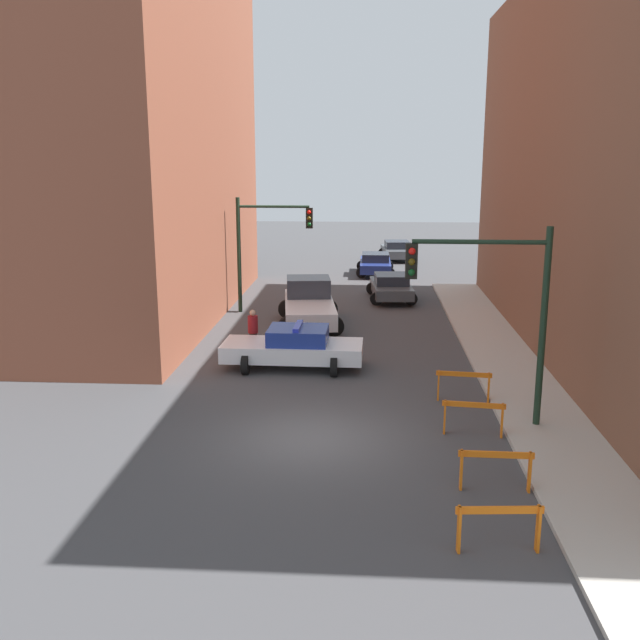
# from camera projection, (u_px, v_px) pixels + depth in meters

# --- Properties ---
(ground_plane) EXTENTS (120.00, 120.00, 0.00)m
(ground_plane) POSITION_uv_depth(u_px,v_px,m) (310.00, 438.00, 18.17)
(ground_plane) COLOR #424244
(sidewalk_right) EXTENTS (2.40, 44.00, 0.12)m
(sidewalk_right) POSITION_uv_depth(u_px,v_px,m) (558.00, 442.00, 17.76)
(sidewalk_right) COLOR #B2ADA3
(sidewalk_right) RESTS_ON ground_plane
(building_corner_left) EXTENTS (14.00, 20.00, 24.93)m
(building_corner_left) POSITION_uv_depth(u_px,v_px,m) (50.00, 21.00, 29.72)
(building_corner_left) COLOR brown
(building_corner_left) RESTS_ON ground_plane
(traffic_light_near) EXTENTS (3.64, 0.35, 5.20)m
(traffic_light_near) POSITION_uv_depth(u_px,v_px,m) (498.00, 297.00, 18.11)
(traffic_light_near) COLOR black
(traffic_light_near) RESTS_ON sidewalk_right
(traffic_light_far) EXTENTS (3.44, 0.35, 5.20)m
(traffic_light_far) POSITION_uv_depth(u_px,v_px,m) (263.00, 238.00, 31.94)
(traffic_light_far) COLOR black
(traffic_light_far) RESTS_ON ground_plane
(police_car) EXTENTS (4.74, 2.42, 1.52)m
(police_car) POSITION_uv_depth(u_px,v_px,m) (294.00, 347.00, 23.99)
(police_car) COLOR white
(police_car) RESTS_ON ground_plane
(white_truck) EXTENTS (3.05, 5.60, 1.90)m
(white_truck) POSITION_uv_depth(u_px,v_px,m) (309.00, 304.00, 30.02)
(white_truck) COLOR silver
(white_truck) RESTS_ON ground_plane
(parked_car_near) EXTENTS (2.47, 4.42, 1.31)m
(parked_car_near) POSITION_uv_depth(u_px,v_px,m) (391.00, 286.00, 35.31)
(parked_car_near) COLOR #474C51
(parked_car_near) RESTS_ON ground_plane
(parked_car_mid) EXTENTS (2.29, 4.31, 1.31)m
(parked_car_mid) POSITION_uv_depth(u_px,v_px,m) (375.00, 263.00, 42.77)
(parked_car_mid) COLOR navy
(parked_car_mid) RESTS_ON ground_plane
(parked_car_far) EXTENTS (2.49, 4.43, 1.31)m
(parked_car_far) POSITION_uv_depth(u_px,v_px,m) (397.00, 250.00, 48.77)
(parked_car_far) COLOR #474C51
(parked_car_far) RESTS_ON ground_plane
(pedestrian_crossing) EXTENTS (0.39, 0.39, 1.66)m
(pedestrian_crossing) POSITION_uv_depth(u_px,v_px,m) (253.00, 332.00, 25.54)
(pedestrian_crossing) COLOR #382D23
(pedestrian_crossing) RESTS_ON ground_plane
(barrier_front) EXTENTS (1.60, 0.28, 0.90)m
(barrier_front) POSITION_uv_depth(u_px,v_px,m) (499.00, 521.00, 12.84)
(barrier_front) COLOR orange
(barrier_front) RESTS_ON ground_plane
(barrier_mid) EXTENTS (1.60, 0.19, 0.90)m
(barrier_mid) POSITION_uv_depth(u_px,v_px,m) (496.00, 464.00, 15.20)
(barrier_mid) COLOR orange
(barrier_mid) RESTS_ON ground_plane
(barrier_back) EXTENTS (1.59, 0.33, 0.90)m
(barrier_back) POSITION_uv_depth(u_px,v_px,m) (473.00, 413.00, 18.20)
(barrier_back) COLOR orange
(barrier_back) RESTS_ON ground_plane
(barrier_corner) EXTENTS (1.60, 0.32, 0.90)m
(barrier_corner) POSITION_uv_depth(u_px,v_px,m) (464.00, 381.00, 20.73)
(barrier_corner) COLOR orange
(barrier_corner) RESTS_ON ground_plane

